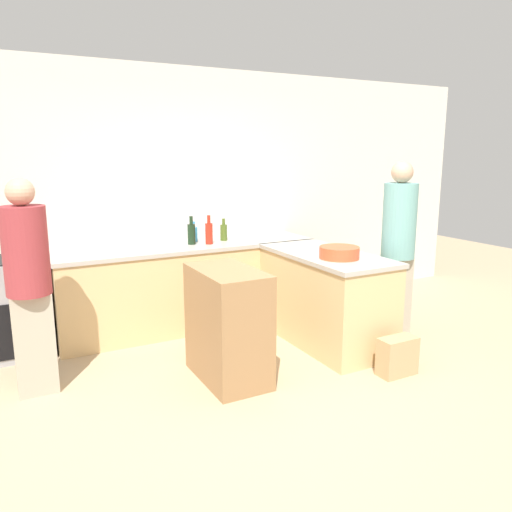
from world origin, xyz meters
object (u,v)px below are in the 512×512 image
person_at_peninsula (398,245)px  hot_sauce_bottle (209,233)px  range_oven (13,307)px  mixing_bowl (339,252)px  olive_oil_bottle (224,232)px  wine_bottle_dark (191,233)px  island_table (228,325)px  dish_soap_bottle (193,234)px  paper_bag (397,356)px  person_by_range (29,280)px

person_at_peninsula → hot_sauce_bottle: bearing=138.1°
range_oven → mixing_bowl: 2.99m
mixing_bowl → olive_oil_bottle: 1.44m
range_oven → olive_oil_bottle: bearing=0.3°
wine_bottle_dark → person_at_peninsula: bearing=-40.3°
range_oven → island_table: bearing=-42.4°
range_oven → olive_oil_bottle: size_ratio=3.76×
dish_soap_bottle → person_at_peninsula: size_ratio=0.12×
mixing_bowl → dish_soap_bottle: bearing=120.5°
paper_bag → range_oven: bearing=144.5°
mixing_bowl → person_at_peninsula: (0.65, -0.05, 0.02)m
mixing_bowl → paper_bag: size_ratio=1.10×
range_oven → person_at_peninsula: size_ratio=0.51×
mixing_bowl → person_at_peninsula: bearing=-4.7°
range_oven → person_at_peninsula: bearing=-22.8°
island_table → dish_soap_bottle: dish_soap_bottle is taller
person_by_range → mixing_bowl: bearing=-9.1°
olive_oil_bottle → paper_bag: size_ratio=0.72×
dish_soap_bottle → paper_bag: dish_soap_bottle is taller
range_oven → mixing_bowl: mixing_bowl is taller
person_at_peninsula → paper_bag: 1.12m
island_table → paper_bag: bearing=-25.5°
dish_soap_bottle → wine_bottle_dark: wine_bottle_dark is taller
mixing_bowl → hot_sauce_bottle: size_ratio=1.20×
hot_sauce_bottle → person_by_range: bearing=-155.7°
person_by_range → range_oven: bearing=96.5°
range_oven → paper_bag: 3.42m
island_table → person_at_peninsula: size_ratio=0.53×
island_table → paper_bag: 1.43m
range_oven → paper_bag: size_ratio=2.72×
range_oven → wine_bottle_dark: wine_bottle_dark is taller
island_table → paper_bag: size_ratio=2.79×
dish_soap_bottle → person_by_range: person_by_range is taller
island_table → hot_sauce_bottle: bearing=73.4°
mixing_bowl → olive_oil_bottle: olive_oil_bottle is taller
olive_oil_bottle → person_by_range: (-2.00, -0.93, -0.08)m
island_table → paper_bag: (1.27, -0.60, -0.30)m
person_at_peninsula → mixing_bowl: bearing=175.3°
olive_oil_bottle → hot_sauce_bottle: bearing=-150.5°
range_oven → paper_bag: range_oven is taller
mixing_bowl → person_at_peninsula: 0.65m
olive_oil_bottle → person_by_range: size_ratio=0.14×
island_table → mixing_bowl: (1.13, 0.05, 0.48)m
island_table → hot_sauce_bottle: (0.37, 1.26, 0.54)m
island_table → hot_sauce_bottle: 1.42m
range_oven → island_table: (1.51, -1.38, 0.01)m
mixing_bowl → wine_bottle_dark: wine_bottle_dark is taller
paper_bag → hot_sauce_bottle: bearing=115.6°
hot_sauce_bottle → olive_oil_bottle: hot_sauce_bottle is taller
range_oven → island_table: island_table is taller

